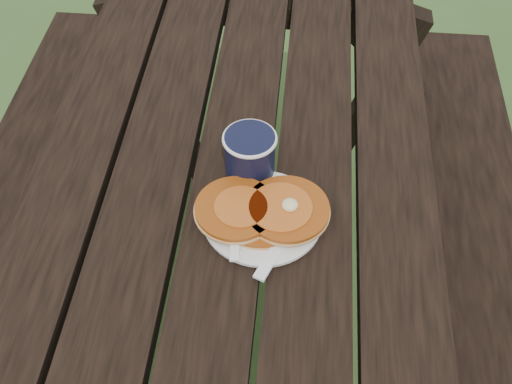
# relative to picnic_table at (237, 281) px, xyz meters

# --- Properties ---
(ground) EXTENTS (60.00, 60.00, 0.00)m
(ground) POSITION_rel_picnic_table_xyz_m (0.00, 0.00, -0.37)
(ground) COLOR #345022
(ground) RESTS_ON ground
(picnic_table) EXTENTS (1.36, 1.80, 0.75)m
(picnic_table) POSITION_rel_picnic_table_xyz_m (0.00, 0.00, 0.00)
(picnic_table) COLOR black
(picnic_table) RESTS_ON ground
(plate) EXTENTS (0.21, 0.21, 0.01)m
(plate) POSITION_rel_picnic_table_xyz_m (0.07, -0.11, 0.39)
(plate) COLOR white
(plate) RESTS_ON picnic_table
(pancake_stack) EXTENTS (0.23, 0.15, 0.04)m
(pancake_stack) POSITION_rel_picnic_table_xyz_m (0.07, -0.11, 0.41)
(pancake_stack) COLOR #A84D12
(pancake_stack) RESTS_ON plate
(knife) EXTENTS (0.09, 0.17, 0.00)m
(knife) POSITION_rel_picnic_table_xyz_m (0.10, -0.16, 0.39)
(knife) COLOR white
(knife) RESTS_ON plate
(fork) EXTENTS (0.04, 0.16, 0.01)m
(fork) POSITION_rel_picnic_table_xyz_m (0.02, -0.16, 0.40)
(fork) COLOR white
(fork) RESTS_ON plate
(coffee_cup) EXTENTS (0.10, 0.10, 0.09)m
(coffee_cup) POSITION_rel_picnic_table_xyz_m (0.03, -0.00, 0.44)
(coffee_cup) COLOR black
(coffee_cup) RESTS_ON picnic_table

